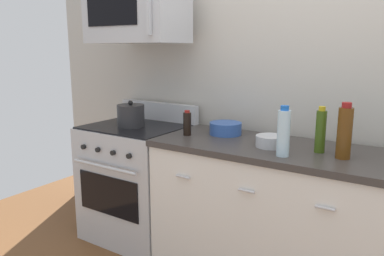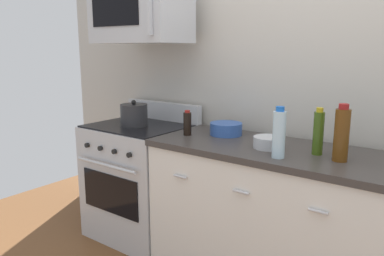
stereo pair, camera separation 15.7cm
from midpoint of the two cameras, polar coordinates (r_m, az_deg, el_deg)
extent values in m
cube|color=#B7B2A8|center=(2.66, 17.97, 7.77)|extent=(4.99, 0.10, 2.70)
cube|color=silver|center=(2.50, 14.00, -13.92)|extent=(1.87, 0.62, 0.88)
cube|color=#383330|center=(2.34, 14.56, -3.71)|extent=(1.90, 0.65, 0.04)
cylinder|color=silver|center=(2.41, -3.25, -7.34)|extent=(0.10, 0.02, 0.02)
cylinder|color=silver|center=(2.19, 6.07, -9.36)|extent=(0.10, 0.02, 0.02)
cylinder|color=silver|center=(2.05, 17.18, -11.42)|extent=(0.10, 0.02, 0.02)
cube|color=#B7BABF|center=(3.14, -9.62, -8.03)|extent=(0.76, 0.64, 0.91)
cube|color=black|center=(2.93, -13.98, -9.81)|extent=(0.58, 0.01, 0.30)
cylinder|color=#B7BABF|center=(2.83, -14.67, -5.65)|extent=(0.61, 0.02, 0.02)
cube|color=#B7BABF|center=(3.21, -6.44, 2.40)|extent=(0.76, 0.06, 0.16)
cube|color=black|center=(3.01, -9.92, 0.24)|extent=(0.73, 0.61, 0.01)
cylinder|color=black|center=(2.99, -17.40, -2.72)|extent=(0.04, 0.02, 0.04)
cylinder|color=black|center=(2.87, -15.47, -3.17)|extent=(0.04, 0.02, 0.04)
cylinder|color=black|center=(2.76, -13.37, -3.65)|extent=(0.04, 0.02, 0.04)
cylinder|color=black|center=(2.66, -11.11, -4.16)|extent=(0.04, 0.02, 0.04)
cube|color=#B7BABF|center=(3.00, -9.82, 16.21)|extent=(0.74, 0.40, 0.40)
cube|color=black|center=(2.90, -13.62, 16.85)|extent=(0.48, 0.01, 0.22)
cube|color=#B7BABF|center=(2.64, -8.27, 16.89)|extent=(0.02, 0.04, 0.30)
cylinder|color=#385114|center=(2.28, 16.82, -0.56)|extent=(0.06, 0.06, 0.24)
cylinder|color=#B29919|center=(2.26, 17.02, 2.77)|extent=(0.04, 0.04, 0.02)
cylinder|color=#59330F|center=(2.19, 19.96, -0.76)|extent=(0.08, 0.08, 0.28)
cylinder|color=maroon|center=(2.17, 20.25, 3.23)|extent=(0.05, 0.05, 0.03)
cylinder|color=silver|center=(2.15, 11.50, -0.82)|extent=(0.07, 0.07, 0.26)
cylinder|color=blue|center=(2.12, 11.66, 2.93)|extent=(0.05, 0.05, 0.03)
cylinder|color=black|center=(2.63, -2.44, 0.59)|extent=(0.06, 0.06, 0.16)
cylinder|color=maroon|center=(2.62, -2.45, 2.47)|extent=(0.04, 0.04, 0.02)
cylinder|color=#2D519E|center=(2.67, 3.36, -0.07)|extent=(0.22, 0.22, 0.08)
torus|color=#2D519E|center=(2.66, 3.37, 0.70)|extent=(0.22, 0.22, 0.01)
cylinder|color=#2D519E|center=(2.68, 3.35, -0.83)|extent=(0.12, 0.12, 0.01)
cylinder|color=#B2B5BA|center=(2.36, 9.82, -1.98)|extent=(0.18, 0.18, 0.07)
torus|color=#B2B5BA|center=(2.36, 9.85, -1.26)|extent=(0.18, 0.18, 0.01)
cylinder|color=#B2B5BA|center=(2.37, 9.80, -2.67)|extent=(0.10, 0.10, 0.01)
cylinder|color=#262628|center=(2.96, -10.64, 1.80)|extent=(0.21, 0.21, 0.17)
sphere|color=black|center=(2.95, -10.71, 3.72)|extent=(0.04, 0.04, 0.04)
camera|label=1|loc=(0.08, -91.72, -0.36)|focal=35.65mm
camera|label=2|loc=(0.08, 88.28, 0.36)|focal=35.65mm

